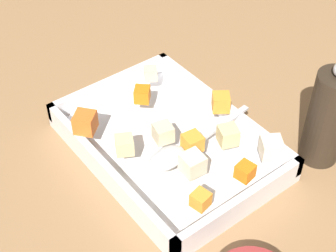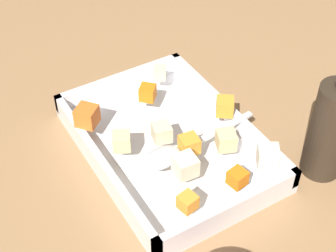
% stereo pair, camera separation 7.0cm
% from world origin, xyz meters
% --- Properties ---
extents(ground_plane, '(4.00, 4.00, 0.00)m').
position_xyz_m(ground_plane, '(0.00, 0.00, 0.00)').
color(ground_plane, '#936D47').
extents(baking_dish, '(0.36, 0.25, 0.05)m').
position_xyz_m(baking_dish, '(-0.01, 0.02, 0.01)').
color(baking_dish, silver).
rests_on(baking_dish, ground_plane).
extents(carrot_chunk_near_right, '(0.04, 0.04, 0.03)m').
position_xyz_m(carrot_chunk_near_right, '(-0.00, 0.12, 0.06)').
color(carrot_chunk_near_right, orange).
rests_on(carrot_chunk_near_right, baking_dish).
extents(carrot_chunk_near_left, '(0.03, 0.03, 0.02)m').
position_xyz_m(carrot_chunk_near_left, '(0.14, -0.04, 0.06)').
color(carrot_chunk_near_left, orange).
rests_on(carrot_chunk_near_left, baking_dish).
extents(carrot_chunk_back_center, '(0.03, 0.03, 0.02)m').
position_xyz_m(carrot_chunk_back_center, '(0.14, 0.05, 0.06)').
color(carrot_chunk_back_center, orange).
rests_on(carrot_chunk_back_center, baking_dish).
extents(carrot_chunk_heap_top, '(0.03, 0.03, 0.03)m').
position_xyz_m(carrot_chunk_heap_top, '(0.04, 0.02, 0.06)').
color(carrot_chunk_heap_top, orange).
rests_on(carrot_chunk_heap_top, baking_dish).
extents(carrot_chunk_under_handle, '(0.04, 0.04, 0.03)m').
position_xyz_m(carrot_chunk_under_handle, '(-0.10, 0.03, 0.06)').
color(carrot_chunk_under_handle, orange).
rests_on(carrot_chunk_under_handle, baking_dish).
extents(carrot_chunk_mid_right, '(0.05, 0.05, 0.03)m').
position_xyz_m(carrot_chunk_mid_right, '(-0.09, -0.09, 0.06)').
color(carrot_chunk_mid_right, orange).
rests_on(carrot_chunk_mid_right, baking_dish).
extents(potato_chunk_far_right, '(0.03, 0.03, 0.03)m').
position_xyz_m(potato_chunk_far_right, '(-0.00, -0.00, 0.06)').
color(potato_chunk_far_right, beige).
rests_on(potato_chunk_far_right, baking_dish).
extents(potato_chunk_near_spoon, '(0.03, 0.03, 0.03)m').
position_xyz_m(potato_chunk_near_spoon, '(0.08, -0.01, 0.06)').
color(potato_chunk_near_spoon, beige).
rests_on(potato_chunk_near_spoon, baking_dish).
extents(potato_chunk_corner_se, '(0.04, 0.04, 0.03)m').
position_xyz_m(potato_chunk_corner_se, '(-0.02, -0.06, 0.06)').
color(potato_chunk_corner_se, '#E0CC89').
rests_on(potato_chunk_corner_se, baking_dish).
extents(potato_chunk_heap_side, '(0.04, 0.04, 0.03)m').
position_xyz_m(potato_chunk_heap_side, '(0.07, 0.08, 0.06)').
color(potato_chunk_heap_side, '#E0CC89').
rests_on(potato_chunk_heap_side, baking_dish).
extents(potato_chunk_corner_nw, '(0.03, 0.03, 0.02)m').
position_xyz_m(potato_chunk_corner_nw, '(-0.14, 0.08, 0.06)').
color(potato_chunk_corner_nw, beige).
rests_on(potato_chunk_corner_nw, baking_dish).
extents(parsnip_chunk_corner_ne, '(0.04, 0.04, 0.03)m').
position_xyz_m(parsnip_chunk_corner_ne, '(0.13, 0.11, 0.06)').
color(parsnip_chunk_corner_ne, silver).
rests_on(parsnip_chunk_corner_ne, baking_dish).
extents(serving_spoon, '(0.05, 0.22, 0.02)m').
position_xyz_m(serving_spoon, '(0.04, -0.01, 0.06)').
color(serving_spoon, silver).
rests_on(serving_spoon, baking_dish).
extents(pepper_mill, '(0.06, 0.06, 0.19)m').
position_xyz_m(pepper_mill, '(0.15, 0.21, 0.08)').
color(pepper_mill, '#2D2319').
rests_on(pepper_mill, ground_plane).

